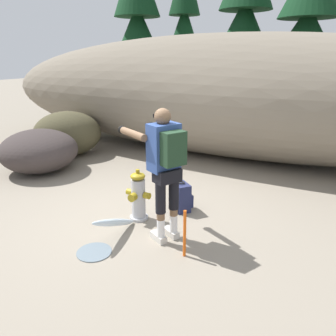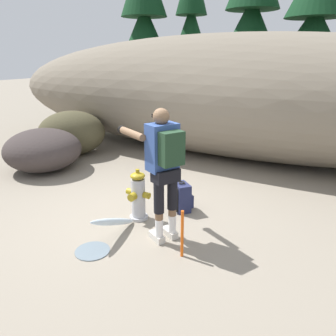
{
  "view_description": "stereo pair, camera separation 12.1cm",
  "coord_description": "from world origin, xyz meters",
  "px_view_note": "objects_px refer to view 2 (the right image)",
  "views": [
    {
      "loc": [
        2.49,
        -3.74,
        2.28
      ],
      "look_at": [
        0.38,
        0.22,
        0.75
      ],
      "focal_mm": 35.3,
      "sensor_mm": 36.0,
      "label": 1
    },
    {
      "loc": [
        2.6,
        -3.68,
        2.28
      ],
      "look_at": [
        0.38,
        0.22,
        0.75
      ],
      "focal_mm": 35.3,
      "sensor_mm": 36.0,
      "label": 2
    }
  ],
  "objects_px": {
    "fire_hydrant": "(138,196)",
    "boulder_large": "(43,150)",
    "utility_worker": "(163,160)",
    "spare_backpack": "(182,197)",
    "boulder_mid": "(72,133)",
    "survey_stake": "(182,234)"
  },
  "relations": [
    {
      "from": "boulder_mid",
      "to": "spare_backpack",
      "type": "bearing_deg",
      "value": -20.98
    },
    {
      "from": "boulder_large",
      "to": "survey_stake",
      "type": "bearing_deg",
      "value": -19.4
    },
    {
      "from": "fire_hydrant",
      "to": "utility_worker",
      "type": "xyz_separation_m",
      "value": [
        0.59,
        -0.29,
        0.73
      ]
    },
    {
      "from": "utility_worker",
      "to": "spare_backpack",
      "type": "distance_m",
      "value": 1.22
    },
    {
      "from": "spare_backpack",
      "to": "boulder_mid",
      "type": "distance_m",
      "value": 3.96
    },
    {
      "from": "fire_hydrant",
      "to": "survey_stake",
      "type": "xyz_separation_m",
      "value": [
        1.0,
        -0.55,
        -0.05
      ]
    },
    {
      "from": "boulder_large",
      "to": "survey_stake",
      "type": "distance_m",
      "value": 4.2
    },
    {
      "from": "fire_hydrant",
      "to": "boulder_large",
      "type": "height_order",
      "value": "boulder_large"
    },
    {
      "from": "utility_worker",
      "to": "boulder_mid",
      "type": "xyz_separation_m",
      "value": [
        -3.84,
        2.26,
        -0.55
      ]
    },
    {
      "from": "utility_worker",
      "to": "boulder_large",
      "type": "relative_size",
      "value": 1.09
    },
    {
      "from": "spare_backpack",
      "to": "survey_stake",
      "type": "bearing_deg",
      "value": -113.45
    },
    {
      "from": "boulder_mid",
      "to": "survey_stake",
      "type": "height_order",
      "value": "boulder_mid"
    },
    {
      "from": "utility_worker",
      "to": "survey_stake",
      "type": "bearing_deg",
      "value": 175.32
    },
    {
      "from": "utility_worker",
      "to": "spare_backpack",
      "type": "relative_size",
      "value": 3.62
    },
    {
      "from": "spare_backpack",
      "to": "fire_hydrant",
      "type": "bearing_deg",
      "value": -178.57
    },
    {
      "from": "utility_worker",
      "to": "boulder_mid",
      "type": "distance_m",
      "value": 4.49
    },
    {
      "from": "boulder_large",
      "to": "boulder_mid",
      "type": "bearing_deg",
      "value": 104.54
    },
    {
      "from": "fire_hydrant",
      "to": "boulder_large",
      "type": "distance_m",
      "value": 3.08
    },
    {
      "from": "boulder_large",
      "to": "boulder_mid",
      "type": "height_order",
      "value": "boulder_mid"
    },
    {
      "from": "fire_hydrant",
      "to": "survey_stake",
      "type": "relative_size",
      "value": 1.27
    },
    {
      "from": "fire_hydrant",
      "to": "boulder_large",
      "type": "bearing_deg",
      "value": 164.03
    },
    {
      "from": "fire_hydrant",
      "to": "boulder_mid",
      "type": "bearing_deg",
      "value": 148.84
    }
  ]
}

